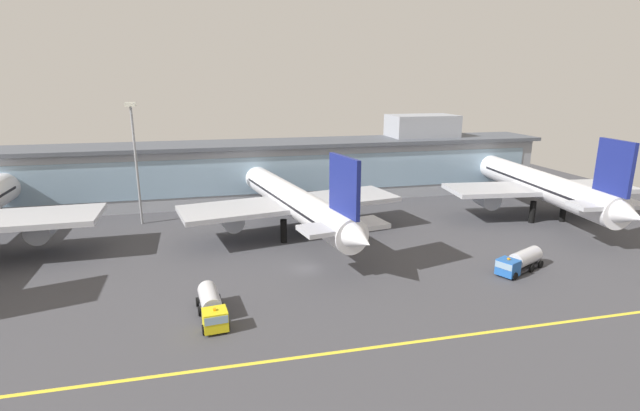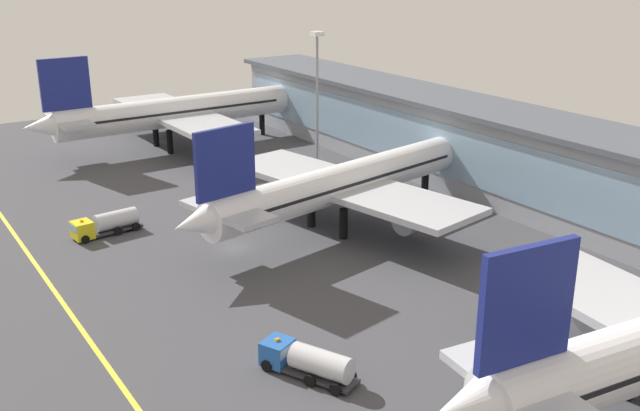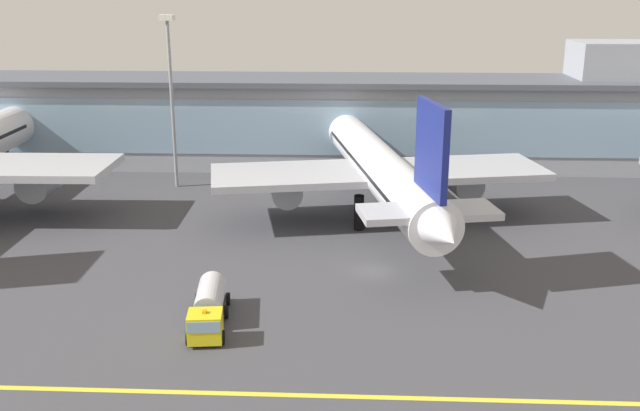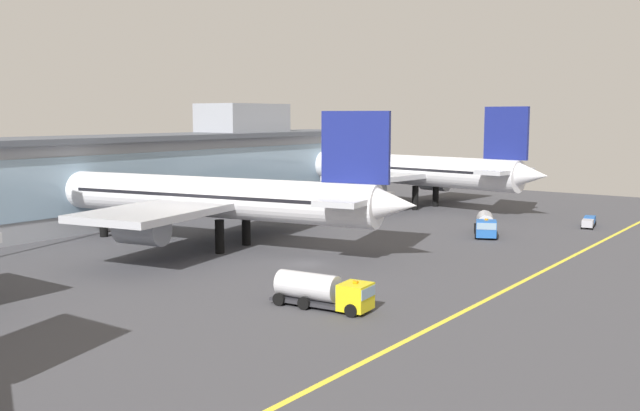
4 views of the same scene
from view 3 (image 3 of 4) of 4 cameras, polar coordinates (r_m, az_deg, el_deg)
ground_plane at (r=69.14m, az=4.23°, el=-5.24°), size 180.00×180.00×0.00m
taxiway_centreline_stripe at (r=49.50m, az=4.84°, el=-14.96°), size 144.00×0.50×0.01m
terminal_building at (r=108.43m, az=4.68°, el=6.87°), size 130.29×14.00×18.39m
airliner_near_right at (r=82.39m, az=4.78°, el=2.91°), size 39.64×52.83×16.74m
baggage_tug_near at (r=58.60m, az=-8.85°, el=-8.07°), size 3.77×9.26×2.90m
apron_light_mast_west at (r=96.72m, az=-11.80°, el=10.04°), size 1.80×1.80×22.66m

